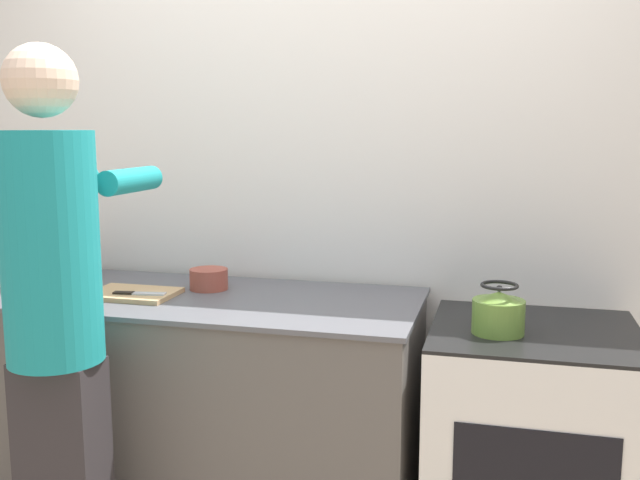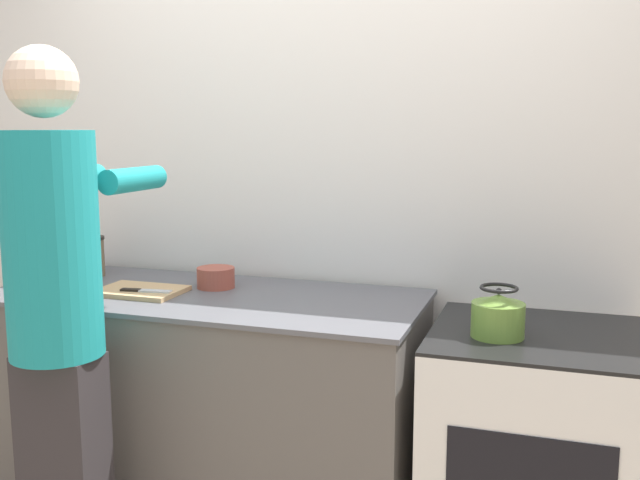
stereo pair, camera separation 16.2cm
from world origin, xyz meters
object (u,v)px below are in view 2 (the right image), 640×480
kettle (498,316)px  bowl_prep (216,278)px  cutting_board (140,291)px  oven (531,461)px  person (58,307)px  knife (144,291)px  canister_jar (86,256)px

kettle → bowl_prep: size_ratio=1.14×
cutting_board → oven: bearing=2.2°
person → cutting_board: person is taller
person → kettle: (1.33, 0.47, -0.04)m
cutting_board → bowl_prep: size_ratio=2.14×
knife → canister_jar: bearing=142.6°
cutting_board → kettle: size_ratio=1.88×
oven → person: bearing=-159.2°
cutting_board → kettle: bearing=-1.2°
person → bowl_prep: size_ratio=12.12×
oven → cutting_board: (-1.47, -0.06, 0.50)m
oven → cutting_board: size_ratio=2.81×
cutting_board → canister_jar: bearing=152.2°
cutting_board → knife: knife is taller
oven → bowl_prep: bowl_prep is taller
person → canister_jar: (-0.41, 0.70, 0.02)m
person → kettle: 1.41m
oven → knife: bearing=-176.3°
canister_jar → cutting_board: bearing=-27.8°
kettle → knife: bearing=-179.7°
cutting_board → bowl_prep: bearing=37.9°
person → cutting_board: size_ratio=5.66×
kettle → bowl_prep: 1.13m
oven → person: (-1.45, -0.55, 0.56)m
knife → person: bearing=-101.5°
knife → kettle: 1.30m
bowl_prep → canister_jar: bearing=177.6°
bowl_prep → knife: bearing=-131.5°
oven → person: person is taller
cutting_board → canister_jar: size_ratio=1.88×
person → bowl_prep: bearing=72.2°
person → kettle: size_ratio=10.64×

